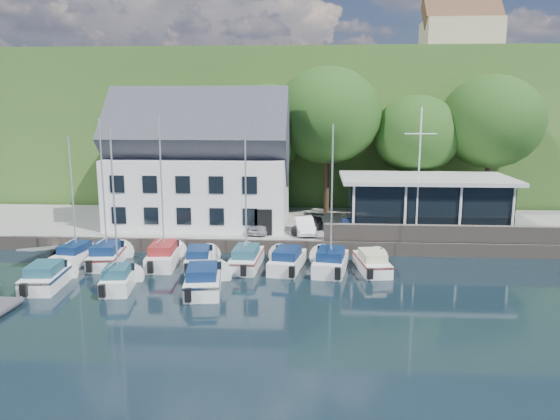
# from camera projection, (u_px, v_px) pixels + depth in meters

# --- Properties ---
(ground) EXTENTS (180.00, 180.00, 0.00)m
(ground) POSITION_uv_depth(u_px,v_px,m) (270.00, 310.00, 28.75)
(ground) COLOR black
(ground) RESTS_ON ground
(quay) EXTENTS (60.00, 13.00, 1.00)m
(quay) POSITION_uv_depth(u_px,v_px,m) (287.00, 227.00, 45.80)
(quay) COLOR gray
(quay) RESTS_ON ground
(quay_face) EXTENTS (60.00, 0.30, 1.00)m
(quay_face) POSITION_uv_depth(u_px,v_px,m) (282.00, 247.00, 39.43)
(quay_face) COLOR #5C5249
(quay_face) RESTS_ON ground
(hillside) EXTENTS (160.00, 75.00, 16.00)m
(hillside) POSITION_uv_depth(u_px,v_px,m) (301.00, 121.00, 87.99)
(hillside) COLOR #335A21
(hillside) RESTS_ON ground
(field_patch) EXTENTS (50.00, 30.00, 0.30)m
(field_patch) POSITION_uv_depth(u_px,v_px,m) (349.00, 72.00, 93.79)
(field_patch) COLOR #5A6A35
(field_patch) RESTS_ON hillside
(farmhouse) EXTENTS (10.40, 7.00, 8.20)m
(farmhouse) POSITION_uv_depth(u_px,v_px,m) (460.00, 34.00, 74.54)
(farmhouse) COLOR #BEAA8E
(farmhouse) RESTS_ON hillside
(harbor_building) EXTENTS (14.40, 8.20, 8.70)m
(harbor_building) POSITION_uv_depth(u_px,v_px,m) (200.00, 171.00, 44.34)
(harbor_building) COLOR silver
(harbor_building) RESTS_ON quay
(club_pavilion) EXTENTS (13.20, 7.20, 4.10)m
(club_pavilion) POSITION_uv_depth(u_px,v_px,m) (424.00, 202.00, 43.17)
(club_pavilion) COLOR black
(club_pavilion) RESTS_ON quay
(seawall) EXTENTS (18.00, 0.50, 1.20)m
(seawall) POSITION_uv_depth(u_px,v_px,m) (450.00, 234.00, 38.87)
(seawall) COLOR #5C5249
(seawall) RESTS_ON quay
(gangway) EXTENTS (1.20, 6.00, 1.40)m
(gangway) POSITION_uv_depth(u_px,v_px,m) (48.00, 258.00, 38.59)
(gangway) COLOR silver
(gangway) RESTS_ON ground
(car_silver) EXTENTS (2.39, 4.01, 1.28)m
(car_silver) POSITION_uv_depth(u_px,v_px,m) (262.00, 224.00, 41.84)
(car_silver) COLOR silver
(car_silver) RESTS_ON quay
(car_white) EXTENTS (1.94, 4.02, 1.27)m
(car_white) POSITION_uv_depth(u_px,v_px,m) (304.00, 225.00, 41.44)
(car_white) COLOR white
(car_white) RESTS_ON quay
(car_dgrey) EXTENTS (2.73, 4.19, 1.13)m
(car_dgrey) POSITION_uv_depth(u_px,v_px,m) (308.00, 225.00, 41.94)
(car_dgrey) COLOR #2A292E
(car_dgrey) RESTS_ON quay
(car_blue) EXTENTS (2.52, 4.01, 1.28)m
(car_blue) POSITION_uv_depth(u_px,v_px,m) (361.00, 225.00, 41.44)
(car_blue) COLOR #33559C
(car_blue) RESTS_ON quay
(flagpole) EXTENTS (2.28, 0.20, 9.48)m
(flagpole) POSITION_uv_depth(u_px,v_px,m) (419.00, 173.00, 39.76)
(flagpole) COLOR silver
(flagpole) RESTS_ON quay
(tree_1) EXTENTS (7.53, 7.53, 10.29)m
(tree_1) POSITION_uv_depth(u_px,v_px,m) (151.00, 155.00, 49.85)
(tree_1) COLOR #123610
(tree_1) RESTS_ON quay
(tree_2) EXTENTS (8.41, 8.41, 11.50)m
(tree_2) POSITION_uv_depth(u_px,v_px,m) (267.00, 148.00, 49.94)
(tree_2) COLOR #123610
(tree_2) RESTS_ON quay
(tree_3) EXTENTS (9.52, 9.52, 13.01)m
(tree_3) POSITION_uv_depth(u_px,v_px,m) (327.00, 140.00, 48.60)
(tree_3) COLOR #123610
(tree_3) RESTS_ON quay
(tree_4) EXTENTS (7.70, 7.70, 10.52)m
(tree_4) POSITION_uv_depth(u_px,v_px,m) (416.00, 155.00, 48.46)
(tree_4) COLOR #123610
(tree_4) RESTS_ON quay
(tree_5) EXTENTS (8.95, 8.95, 12.23)m
(tree_5) POSITION_uv_depth(u_px,v_px,m) (490.00, 146.00, 47.77)
(tree_5) COLOR #123610
(tree_5) RESTS_ON quay
(boat_r1_0) EXTENTS (2.48, 6.22, 8.49)m
(boat_r1_0) POSITION_uv_depth(u_px,v_px,m) (73.00, 202.00, 36.61)
(boat_r1_0) COLOR white
(boat_r1_0) RESTS_ON ground
(boat_r1_1) EXTENTS (2.74, 6.39, 9.29)m
(boat_r1_1) POSITION_uv_depth(u_px,v_px,m) (104.00, 197.00, 36.03)
(boat_r1_1) COLOR white
(boat_r1_1) RESTS_ON ground
(boat_r1_2) EXTENTS (2.40, 6.90, 9.57)m
(boat_r1_2) POSITION_uv_depth(u_px,v_px,m) (162.00, 195.00, 36.00)
(boat_r1_2) COLOR white
(boat_r1_2) RESTS_ON ground
(boat_r1_3) EXTENTS (2.54, 5.93, 1.34)m
(boat_r1_3) POSITION_uv_depth(u_px,v_px,m) (199.00, 257.00, 36.38)
(boat_r1_3) COLOR white
(boat_r1_3) RESTS_ON ground
(boat_r1_4) EXTENTS (2.23, 6.68, 8.86)m
(boat_r1_4) POSITION_uv_depth(u_px,v_px,m) (246.00, 202.00, 35.50)
(boat_r1_4) COLOR white
(boat_r1_4) RESTS_ON ground
(boat_r1_5) EXTENTS (2.97, 6.39, 1.45)m
(boat_r1_5) POSITION_uv_depth(u_px,v_px,m) (287.00, 258.00, 35.74)
(boat_r1_5) COLOR white
(boat_r1_5) RESTS_ON ground
(boat_r1_6) EXTENTS (3.02, 6.39, 9.36)m
(boat_r1_6) POSITION_uv_depth(u_px,v_px,m) (332.00, 200.00, 34.56)
(boat_r1_6) COLOR white
(boat_r1_6) RESTS_ON ground
(boat_r1_7) EXTENTS (2.71, 6.26, 1.37)m
(boat_r1_7) POSITION_uv_depth(u_px,v_px,m) (372.00, 261.00, 35.42)
(boat_r1_7) COLOR white
(boat_r1_7) RESTS_ON ground
(boat_r2_0) EXTENTS (2.63, 6.05, 1.49)m
(boat_r2_0) POSITION_uv_depth(u_px,v_px,m) (47.00, 275.00, 32.27)
(boat_r2_0) COLOR white
(boat_r2_0) RESTS_ON ground
(boat_r2_1) EXTENTS (2.38, 5.09, 8.86)m
(boat_r2_1) POSITION_uv_depth(u_px,v_px,m) (115.00, 215.00, 31.11)
(boat_r2_1) COLOR white
(boat_r2_1) RESTS_ON ground
(boat_r2_2) EXTENTS (3.02, 6.66, 1.55)m
(boat_r2_2) POSITION_uv_depth(u_px,v_px,m) (203.00, 278.00, 31.58)
(boat_r2_2) COLOR white
(boat_r2_2) RESTS_ON ground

